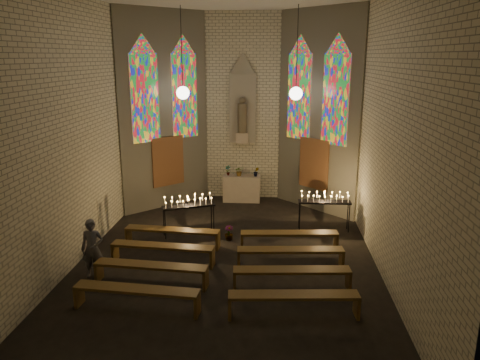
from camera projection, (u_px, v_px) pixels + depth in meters
name	position (u px, v px, depth m)	size (l,w,h in m)	color
floor	(227.00, 260.00, 12.78)	(12.00, 12.00, 0.00)	black
room	(237.00, 110.00, 15.07)	(8.22, 12.43, 7.00)	beige
altar	(242.00, 188.00, 17.90)	(1.40, 0.60, 1.00)	#B4A792
flower_vase_left	(228.00, 170.00, 17.78)	(0.20, 0.14, 0.39)	#4C723F
flower_vase_center	(239.00, 171.00, 17.71)	(0.34, 0.29, 0.38)	#4C723F
flower_vase_right	(256.00, 172.00, 17.63)	(0.20, 0.16, 0.36)	#4C723F
aisle_flower_pot	(229.00, 233.00, 14.12)	(0.25, 0.25, 0.45)	#4C723F
votive_stand_left	(188.00, 203.00, 14.38)	(1.65, 0.97, 1.19)	black
votive_stand_right	(325.00, 199.00, 14.73)	(1.65, 0.41, 1.21)	black
pew_left_0	(172.00, 232.00, 13.63)	(2.80, 0.62, 0.53)	#533B17
pew_right_0	(289.00, 235.00, 13.38)	(2.80, 0.62, 0.53)	#533B17
pew_left_1	(163.00, 248.00, 12.48)	(2.80, 0.62, 0.53)	#533B17
pew_right_1	(290.00, 252.00, 12.23)	(2.80, 0.62, 0.53)	#533B17
pew_left_2	(151.00, 268.00, 11.32)	(2.80, 0.62, 0.53)	#533B17
pew_right_2	(292.00, 273.00, 11.07)	(2.80, 0.62, 0.53)	#533B17
pew_left_3	(137.00, 292.00, 10.16)	(2.80, 0.62, 0.53)	#533B17
pew_right_3	(294.00, 298.00, 9.91)	(2.80, 0.62, 0.53)	#533B17
visitor	(92.00, 249.00, 11.65)	(0.55, 0.36, 1.52)	#4B4D55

